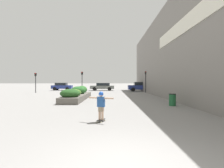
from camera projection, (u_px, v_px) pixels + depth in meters
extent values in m
plane|color=gray|center=(127.00, 168.00, 3.61)|extent=(300.00, 300.00, 0.00)
cube|color=gray|center=(166.00, 53.00, 19.02)|extent=(0.60, 39.40, 9.80)
cube|color=silver|center=(212.00, 3.00, 9.53)|extent=(0.06, 20.44, 1.20)
cube|color=#605B54|center=(78.00, 97.00, 17.35)|extent=(1.69, 8.12, 0.51)
ellipsoid|color=#234C1E|center=(71.00, 93.00, 14.44)|extent=(1.64, 1.53, 0.76)
ellipsoid|color=#3D6623|center=(75.00, 93.00, 16.07)|extent=(1.36, 1.62, 0.67)
ellipsoid|color=#286028|center=(79.00, 91.00, 18.09)|extent=(1.55, 1.40, 0.88)
ellipsoid|color=#33702D|center=(83.00, 90.00, 20.41)|extent=(1.21, 1.16, 0.88)
cube|color=black|center=(102.00, 120.00, 7.77)|extent=(0.41, 0.60, 0.01)
cylinder|color=beige|center=(102.00, 120.00, 7.99)|extent=(0.08, 0.07, 0.06)
cylinder|color=beige|center=(105.00, 120.00, 7.92)|extent=(0.08, 0.07, 0.06)
cylinder|color=beige|center=(98.00, 122.00, 7.63)|extent=(0.08, 0.07, 0.06)
cylinder|color=beige|center=(102.00, 122.00, 7.56)|extent=(0.08, 0.07, 0.06)
cylinder|color=tan|center=(100.00, 113.00, 7.79)|extent=(0.14, 0.14, 0.57)
cylinder|color=tan|center=(103.00, 113.00, 7.74)|extent=(0.14, 0.14, 0.57)
cube|color=gray|center=(102.00, 109.00, 7.76)|extent=(0.25, 0.23, 0.21)
cube|color=#234C8C|center=(102.00, 102.00, 7.76)|extent=(0.36, 0.27, 0.45)
cylinder|color=tan|center=(94.00, 98.00, 7.90)|extent=(0.42, 0.23, 0.07)
cylinder|color=tan|center=(109.00, 98.00, 7.62)|extent=(0.42, 0.23, 0.07)
sphere|color=tan|center=(102.00, 95.00, 7.75)|extent=(0.19, 0.19, 0.19)
sphere|color=blue|center=(102.00, 94.00, 7.75)|extent=(0.22, 0.22, 0.22)
cylinder|color=#1E5B33|center=(173.00, 100.00, 12.80)|extent=(0.49, 0.49, 0.84)
cylinder|color=black|center=(173.00, 94.00, 12.79)|extent=(0.51, 0.51, 0.05)
cube|color=navy|center=(140.00, 87.00, 31.75)|extent=(4.16, 1.84, 0.74)
cube|color=black|center=(141.00, 84.00, 31.74)|extent=(2.29, 1.62, 0.59)
cylinder|color=black|center=(134.00, 90.00, 30.89)|extent=(0.71, 0.22, 0.71)
cylinder|color=black|center=(133.00, 89.00, 32.64)|extent=(0.71, 0.22, 0.71)
cylinder|color=black|center=(148.00, 90.00, 30.88)|extent=(0.71, 0.22, 0.71)
cylinder|color=black|center=(146.00, 89.00, 32.63)|extent=(0.71, 0.22, 0.71)
cube|color=silver|center=(182.00, 88.00, 30.65)|extent=(4.04, 1.79, 0.73)
cube|color=black|center=(183.00, 84.00, 30.64)|extent=(2.22, 1.57, 0.59)
cylinder|color=black|center=(176.00, 90.00, 29.82)|extent=(0.64, 0.22, 0.64)
cylinder|color=black|center=(173.00, 90.00, 31.51)|extent=(0.64, 0.22, 0.64)
cylinder|color=black|center=(191.00, 90.00, 29.80)|extent=(0.64, 0.22, 0.64)
cylinder|color=black|center=(187.00, 90.00, 31.50)|extent=(0.64, 0.22, 0.64)
cube|color=slate|center=(103.00, 87.00, 34.17)|extent=(4.63, 1.80, 0.62)
cube|color=black|center=(104.00, 84.00, 34.16)|extent=(2.54, 1.59, 0.52)
cylinder|color=black|center=(95.00, 89.00, 33.32)|extent=(0.69, 0.22, 0.69)
cylinder|color=black|center=(96.00, 89.00, 35.03)|extent=(0.69, 0.22, 0.69)
cylinder|color=black|center=(110.00, 89.00, 33.31)|extent=(0.69, 0.22, 0.69)
cylinder|color=black|center=(110.00, 89.00, 35.02)|extent=(0.69, 0.22, 0.69)
cube|color=navy|center=(63.00, 87.00, 35.48)|extent=(4.00, 1.78, 0.66)
cube|color=black|center=(62.00, 84.00, 35.47)|extent=(2.20, 1.56, 0.51)
cylinder|color=black|center=(70.00, 88.00, 36.33)|extent=(0.66, 0.22, 0.66)
cylinder|color=black|center=(68.00, 89.00, 34.64)|extent=(0.66, 0.22, 0.66)
cylinder|color=black|center=(58.00, 88.00, 36.34)|extent=(0.66, 0.22, 0.66)
cylinder|color=black|center=(55.00, 89.00, 34.65)|extent=(0.66, 0.22, 0.66)
cylinder|color=black|center=(83.00, 84.00, 27.55)|extent=(0.11, 0.11, 2.86)
cube|color=black|center=(83.00, 73.00, 27.53)|extent=(0.28, 0.20, 0.45)
sphere|color=red|center=(83.00, 72.00, 27.41)|extent=(0.15, 0.15, 0.15)
sphere|color=#2D2823|center=(83.00, 73.00, 27.41)|extent=(0.15, 0.15, 0.15)
sphere|color=#2D2823|center=(83.00, 74.00, 27.41)|extent=(0.15, 0.15, 0.15)
cylinder|color=black|center=(146.00, 83.00, 27.99)|extent=(0.11, 0.11, 2.96)
cube|color=black|center=(146.00, 73.00, 27.97)|extent=(0.28, 0.20, 0.45)
sphere|color=red|center=(147.00, 72.00, 27.84)|extent=(0.15, 0.15, 0.15)
sphere|color=#2D2823|center=(147.00, 73.00, 27.85)|extent=(0.15, 0.15, 0.15)
sphere|color=#2D2823|center=(147.00, 74.00, 27.85)|extent=(0.15, 0.15, 0.15)
cylinder|color=black|center=(37.00, 84.00, 27.28)|extent=(0.11, 0.11, 2.65)
cube|color=black|center=(36.00, 74.00, 27.26)|extent=(0.28, 0.20, 0.45)
sphere|color=red|center=(36.00, 73.00, 27.13)|extent=(0.15, 0.15, 0.15)
sphere|color=#2D2823|center=(36.00, 74.00, 27.14)|extent=(0.15, 0.15, 0.15)
sphere|color=#2D2823|center=(36.00, 75.00, 27.14)|extent=(0.15, 0.15, 0.15)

